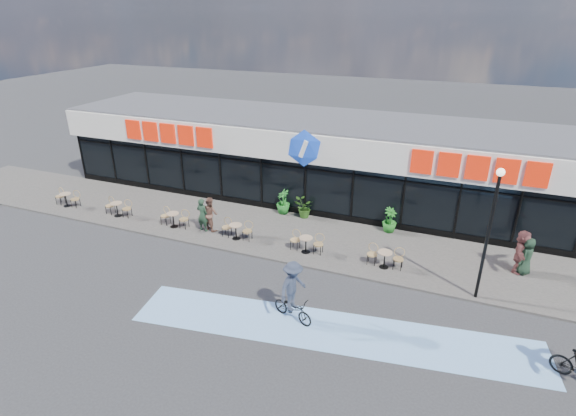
{
  "coord_description": "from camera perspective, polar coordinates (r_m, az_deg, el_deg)",
  "views": [
    {
      "loc": [
        7.14,
        -13.55,
        10.14
      ],
      "look_at": [
        0.41,
        3.5,
        1.96
      ],
      "focal_mm": 28.0,
      "sensor_mm": 36.0,
      "label": 1
    }
  ],
  "objects": [
    {
      "name": "potted_plant_left",
      "position": [
        23.8,
        -0.61,
        0.81
      ],
      "size": [
        1.04,
        1.04,
        1.31
      ],
      "primitive_type": "imported",
      "rotation": [
        0.0,
        0.0,
        5.5
      ],
      "color": "#1A5E1D",
      "rests_on": "sidewalk"
    },
    {
      "name": "bistro_set_2",
      "position": [
        23.16,
        -14.24,
        -1.2
      ],
      "size": [
        1.54,
        0.62,
        0.9
      ],
      "color": "tan",
      "rests_on": "sidewalk"
    },
    {
      "name": "sidewalk",
      "position": [
        21.88,
        -0.03,
        -3.42
      ],
      "size": [
        44.0,
        5.0,
        0.1
      ],
      "primitive_type": "cube",
      "color": "#524D48",
      "rests_on": "ground"
    },
    {
      "name": "cyclist_a",
      "position": [
        15.86,
        0.63,
        -10.89
      ],
      "size": [
        1.77,
        1.38,
        2.33
      ],
      "color": "black",
      "rests_on": "ground"
    },
    {
      "name": "potted_plant_mid",
      "position": [
        23.35,
        1.99,
        -0.02
      ],
      "size": [
        1.2,
        1.13,
        1.05
      ],
      "primitive_type": "imported",
      "rotation": [
        0.0,
        0.0,
        3.56
      ],
      "color": "#264D16",
      "rests_on": "sidewalk"
    },
    {
      "name": "bike_lane",
      "position": [
        16.05,
        5.58,
        -15.23
      ],
      "size": [
        14.17,
        4.13,
        0.01
      ],
      "primitive_type": "cube",
      "rotation": [
        0.0,
        0.0,
        0.14
      ],
      "color": "#73A4DA",
      "rests_on": "ground"
    },
    {
      "name": "bistro_set_5",
      "position": [
        19.46,
        12.22,
        -6.07
      ],
      "size": [
        1.54,
        0.62,
        0.9
      ],
      "color": "tan",
      "rests_on": "sidewalk"
    },
    {
      "name": "bistro_set_1",
      "position": [
        25.26,
        -20.77,
        0.09
      ],
      "size": [
        1.54,
        0.62,
        0.9
      ],
      "color": "tan",
      "rests_on": "sidewalk"
    },
    {
      "name": "building",
      "position": [
        25.75,
        4.44,
        6.33
      ],
      "size": [
        30.6,
        6.57,
        4.75
      ],
      "color": "black",
      "rests_on": "ground"
    },
    {
      "name": "pedestrian_b",
      "position": [
        20.78,
        27.5,
        -4.91
      ],
      "size": [
        0.99,
        1.82,
        1.87
      ],
      "primitive_type": "imported",
      "rotation": [
        0.0,
        0.0,
        1.3
      ],
      "color": "brown",
      "rests_on": "sidewalk"
    },
    {
      "name": "patron_left",
      "position": [
        22.24,
        -10.81,
        -0.83
      ],
      "size": [
        0.66,
        0.48,
        1.69
      ],
      "primitive_type": "imported",
      "rotation": [
        0.0,
        0.0,
        3.02
      ],
      "color": "#1D3422",
      "rests_on": "sidewalk"
    },
    {
      "name": "bistro_set_0",
      "position": [
        27.65,
        -26.24,
        1.17
      ],
      "size": [
        1.54,
        0.62,
        0.9
      ],
      "color": "tan",
      "rests_on": "sidewalk"
    },
    {
      "name": "bistro_set_4",
      "position": [
        20.16,
        2.37,
        -4.36
      ],
      "size": [
        1.54,
        0.62,
        0.9
      ],
      "color": "tan",
      "rests_on": "sidewalk"
    },
    {
      "name": "bistro_set_3",
      "position": [
        21.43,
        -6.52,
        -2.7
      ],
      "size": [
        1.54,
        0.62,
        0.9
      ],
      "color": "tan",
      "rests_on": "sidewalk"
    },
    {
      "name": "patron_right",
      "position": [
        22.25,
        -9.84,
        -0.71
      ],
      "size": [
        1.02,
        0.93,
        1.71
      ],
      "primitive_type": "imported",
      "rotation": [
        0.0,
        0.0,
        2.72
      ],
      "color": "brown",
      "rests_on": "sidewalk"
    },
    {
      "name": "ground",
      "position": [
        18.37,
        -5.27,
        -9.58
      ],
      "size": [
        120.0,
        120.0,
        0.0
      ],
      "primitive_type": "plane",
      "color": "#28282B",
      "rests_on": "ground"
    },
    {
      "name": "pedestrian_a",
      "position": [
        20.78,
        28.06,
        -5.41
      ],
      "size": [
        0.79,
        0.93,
        1.62
      ],
      "primitive_type": "imported",
      "rotation": [
        0.0,
        0.0,
        -1.99
      ],
      "color": "black",
      "rests_on": "sidewalk"
    },
    {
      "name": "lamp_post",
      "position": [
        17.38,
        24.28,
        -1.91
      ],
      "size": [
        0.28,
        0.28,
        5.15
      ],
      "color": "black",
      "rests_on": "sidewalk"
    },
    {
      "name": "potted_plant_right",
      "position": [
        22.39,
        12.79,
        -1.5
      ],
      "size": [
        0.94,
        0.94,
        1.23
      ],
      "primitive_type": "imported",
      "rotation": [
        0.0,
        0.0,
        1.02
      ],
      "color": "#1C5F1B",
      "rests_on": "sidewalk"
    }
  ]
}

